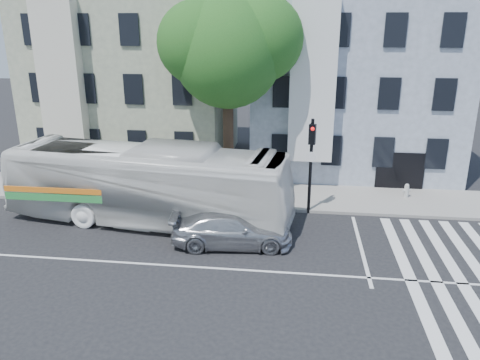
% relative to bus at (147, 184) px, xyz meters
% --- Properties ---
extents(ground, '(120.00, 120.00, 0.00)m').
position_rel_bus_xyz_m(ground, '(3.13, -4.05, -1.87)').
color(ground, black).
rests_on(ground, ground).
extents(sidewalk_far, '(80.00, 4.00, 0.15)m').
position_rel_bus_xyz_m(sidewalk_far, '(3.13, 3.95, -1.80)').
color(sidewalk_far, gray).
rests_on(sidewalk_far, ground).
extents(building_left, '(12.00, 10.00, 11.00)m').
position_rel_bus_xyz_m(building_left, '(-3.87, 10.95, 3.63)').
color(building_left, gray).
rests_on(building_left, ground).
extents(building_right, '(12.00, 10.00, 11.00)m').
position_rel_bus_xyz_m(building_right, '(10.13, 10.95, 3.63)').
color(building_right, gray).
rests_on(building_right, ground).
extents(street_tree, '(7.30, 5.90, 11.10)m').
position_rel_bus_xyz_m(street_tree, '(3.19, 4.69, 5.96)').
color(street_tree, '#2D2116').
rests_on(street_tree, ground).
extents(bus, '(4.80, 13.72, 3.74)m').
position_rel_bus_xyz_m(bus, '(0.00, 0.00, 0.00)').
color(bus, silver).
rests_on(bus, ground).
extents(sedan, '(2.57, 5.25, 1.47)m').
position_rel_bus_xyz_m(sedan, '(4.22, -1.96, -1.13)').
color(sedan, '#B5B6BC').
rests_on(sedan, ground).
extents(hedge, '(8.54, 1.37, 0.70)m').
position_rel_bus_xyz_m(hedge, '(-2.96, 2.25, -1.37)').
color(hedge, '#2B581C').
rests_on(hedge, sidewalk_far).
extents(traffic_signal, '(0.49, 0.55, 4.71)m').
position_rel_bus_xyz_m(traffic_signal, '(7.49, 1.89, 1.18)').
color(traffic_signal, black).
rests_on(traffic_signal, ground).
extents(fire_hydrant, '(0.43, 0.27, 0.75)m').
position_rel_bus_xyz_m(fire_hydrant, '(12.66, 4.45, -1.33)').
color(fire_hydrant, beige).
rests_on(fire_hydrant, sidewalk_far).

